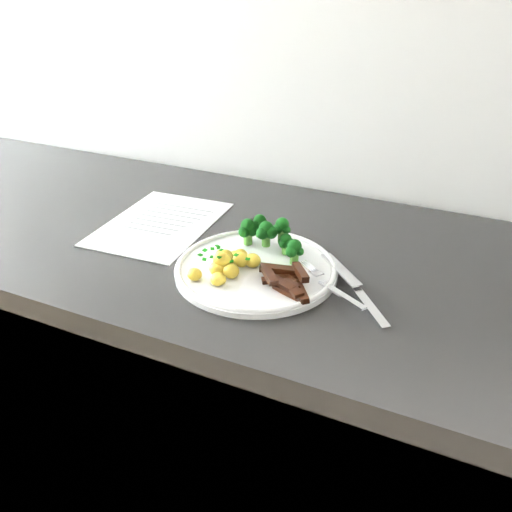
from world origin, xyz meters
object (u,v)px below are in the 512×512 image
broccoli (270,233)px  beef_strips (286,280)px  potatoes (227,264)px  fork (332,287)px  recipe_paper (160,223)px  plate (256,268)px  counter (272,433)px  knife (361,296)px

broccoli → beef_strips: (0.07, -0.10, -0.02)m
potatoes → fork: (0.17, 0.01, -0.01)m
recipe_paper → broccoli: broccoli is taller
recipe_paper → plate: (0.25, -0.09, 0.01)m
plate → beef_strips: 0.07m
plate → fork: size_ratio=2.02×
counter → fork: (0.13, -0.09, 0.47)m
broccoli → plate: bearing=-87.7°
broccoli → knife: bearing=-22.7°
beef_strips → plate: bearing=153.7°
recipe_paper → knife: knife is taller
counter → knife: knife is taller
plate → broccoli: size_ratio=2.04×
potatoes → plate: bearing=41.1°
potatoes → counter: bearing=70.0°
plate → fork: 0.14m
counter → beef_strips: size_ratio=23.29×
broccoli → beef_strips: 0.12m
beef_strips → knife: 0.11m
recipe_paper → broccoli: (0.24, -0.02, 0.04)m
recipe_paper → plate: bearing=-19.5°
plate → knife: bearing=-3.9°
counter → fork: fork is taller
plate → potatoes: potatoes is taller
potatoes → beef_strips: 0.10m
counter → plate: 0.47m
potatoes → beef_strips: (0.10, -0.00, -0.00)m
broccoli → recipe_paper: bearing=174.5°
counter → recipe_paper: (-0.25, 0.01, 0.45)m
counter → plate: (-0.00, -0.08, 0.46)m
recipe_paper → beef_strips: (0.31, -0.12, 0.02)m
counter → recipe_paper: recipe_paper is taller
plate → counter: bearing=87.7°
plate → broccoli: (-0.00, 0.06, 0.03)m
broccoli → fork: bearing=-30.8°
beef_strips → fork: beef_strips is taller
recipe_paper → plate: 0.26m
counter → broccoli: size_ratio=18.35×
counter → beef_strips: (0.06, -0.11, 0.47)m
counter → broccoli: 0.49m
plate → knife: 0.18m
counter → potatoes: potatoes is taller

